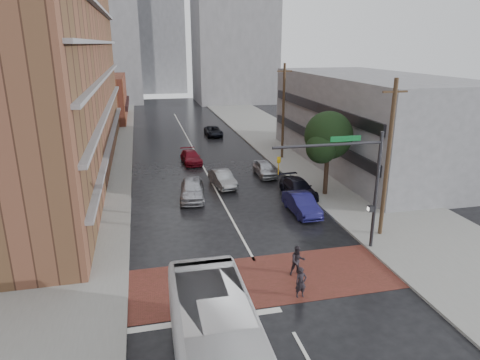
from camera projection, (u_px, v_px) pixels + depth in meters
name	position (u px, v px, depth m)	size (l,w,h in m)	color
ground	(267.00, 284.00, 22.13)	(160.00, 160.00, 0.00)	black
crosswalk	(264.00, 279.00, 22.60)	(14.00, 5.00, 0.02)	maroon
sidewalk_west	(86.00, 167.00, 42.82)	(9.00, 90.00, 0.15)	gray
sidewalk_east	(302.00, 154.00, 47.78)	(9.00, 90.00, 0.15)	gray
apartment_block	(37.00, 18.00, 37.11)	(10.00, 44.00, 28.00)	brown
storefront_west	(100.00, 98.00, 68.57)	(8.00, 16.00, 7.00)	brown
building_east	(369.00, 121.00, 42.87)	(11.00, 26.00, 9.00)	gray
distant_tower_west	(93.00, 22.00, 86.59)	(18.00, 16.00, 32.00)	gray
distant_tower_east	(234.00, 12.00, 86.45)	(16.00, 14.00, 36.00)	gray
distant_tower_center	(160.00, 43.00, 106.60)	(12.00, 10.00, 24.00)	gray
street_tree	(328.00, 139.00, 33.69)	(4.20, 4.10, 6.90)	#332319
signal_mast	(355.00, 175.00, 24.27)	(6.50, 0.30, 7.20)	#2D2D33
utility_pole_near	(388.00, 159.00, 26.18)	(1.60, 0.26, 10.00)	#473321
utility_pole_far	(283.00, 111.00, 44.73)	(1.60, 0.26, 10.00)	#473321
pedestrian_a	(301.00, 283.00, 20.77)	(0.58, 0.38, 1.60)	black
pedestrian_b	(298.00, 261.00, 22.77)	(0.81, 0.63, 1.67)	#262126
car_travel_a	(192.00, 189.00, 34.00)	(1.91, 4.75, 1.62)	#B0B1B8
car_travel_b	(223.00, 179.00, 37.07)	(1.46, 4.19, 1.38)	#94979B
car_travel_c	(191.00, 157.00, 44.34)	(1.77, 4.36, 1.27)	maroon
suv_travel	(213.00, 131.00, 57.49)	(2.07, 4.48, 1.24)	black
car_parked_near	(302.00, 204.00, 31.12)	(1.56, 4.47, 1.47)	#17154B
car_parked_mid	(298.00, 188.00, 34.75)	(1.91, 4.70, 1.37)	black
car_parked_far	(265.00, 169.00, 40.01)	(1.67, 4.15, 1.42)	#ABADB3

